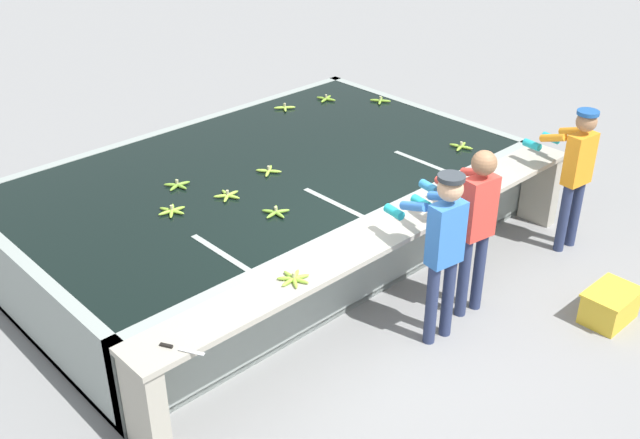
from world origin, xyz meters
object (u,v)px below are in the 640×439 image
Objects in this scene: banana_bunch_floating_6 at (276,212)px; banana_bunch_floating_2 at (177,185)px; banana_bunch_floating_7 at (228,195)px; crate at (610,305)px; banana_bunch_floating_1 at (269,171)px; worker_1 at (475,218)px; banana_bunch_floating_4 at (172,211)px; banana_bunch_floating_8 at (380,101)px; knife_1 at (175,348)px; knife_0 at (465,192)px; banana_bunch_floating_3 at (285,107)px; worker_2 at (575,167)px; banana_bunch_floating_0 at (461,146)px; worker_0 at (443,242)px; banana_bunch_floating_5 at (326,99)px; banana_bunch_ledge_0 at (294,279)px.

banana_bunch_floating_2 is at bearing 107.22° from banana_bunch_floating_6.
banana_bunch_floating_7 is 0.50× the size of crate.
worker_1 is at bearing -74.98° from banana_bunch_floating_1.
banana_bunch_floating_4 is 1.13× the size of banana_bunch_floating_8.
crate is at bearing -20.86° from knife_1.
banana_bunch_floating_4 reaches higher than knife_0.
banana_bunch_floating_3 and banana_bunch_floating_6 have the same top height.
banana_bunch_floating_7 is 0.87× the size of knife_0.
worker_2 reaches higher than banana_bunch_floating_7.
banana_bunch_floating_0 is 2.25m from banana_bunch_floating_1.
banana_bunch_floating_6 is 0.87× the size of knife_0.
banana_bunch_floating_6 is 1.11× the size of banana_bunch_floating_8.
worker_0 is at bearing -69.00° from banana_bunch_floating_6.
banana_bunch_floating_5 is at bearing 131.32° from banana_bunch_floating_8.
banana_bunch_floating_6 is (-0.59, 1.54, -0.09)m from worker_0.
worker_1 is 6.06× the size of banana_bunch_ledge_0.
worker_2 reaches higher than banana_bunch_ledge_0.
crate is (1.45, -3.27, -0.75)m from banana_bunch_floating_1.
worker_0 is 6.02× the size of banana_bunch_floating_6.
worker_2 reaches higher than banana_bunch_floating_4.
knife_0 is at bearing 27.76° from worker_0.
banana_bunch_ledge_0 is at bearing 164.50° from worker_1.
banana_bunch_floating_8 reaches higher than crate.
banana_bunch_floating_7 is at bearing -10.62° from banana_bunch_floating_4.
worker_1 is 1.88m from banana_bunch_floating_0.
banana_bunch_floating_7 is 0.86× the size of knife_1.
banana_bunch_floating_3 is at bearing 105.34° from banana_bunch_floating_0.
banana_bunch_floating_5 is at bearing -11.82° from banana_bunch_floating_3.
worker_1 reaches higher than banana_bunch_floating_2.
crate is at bearing -104.45° from banana_bunch_floating_8.
worker_1 is at bearing -49.71° from banana_bunch_floating_4.
crate is at bearing -131.22° from worker_2.
worker_1 is 3.64m from banana_bunch_floating_3.
banana_bunch_floating_1 is 0.97× the size of banana_bunch_floating_8.
worker_1 is at bearing -136.45° from knife_0.
worker_1 is 5.33× the size of knife_0.
banana_bunch_floating_6 is at bearing -78.31° from banana_bunch_floating_7.
banana_bunch_floating_2 is 3.00m from banana_bunch_floating_5.
banana_bunch_floating_1 is at bearing 13.53° from banana_bunch_floating_7.
crate is (2.70, -3.22, -0.75)m from banana_bunch_floating_4.
banana_bunch_floating_6 reaches higher than knife_0.
banana_bunch_ledge_0 is (-3.64, -2.40, 0.00)m from banana_bunch_floating_8.
worker_0 reaches higher than banana_bunch_floating_6.
banana_bunch_floating_2 is 0.50× the size of crate.
banana_bunch_ledge_0 is at bearing -146.66° from banana_bunch_floating_8.
banana_bunch_floating_0 is 1.01× the size of banana_bunch_floating_2.
banana_bunch_floating_2 is at bearing 109.41° from worker_0.
worker_1 reaches higher than banana_bunch_floating_3.
banana_bunch_floating_4 and banana_bunch_floating_8 have the same top height.
banana_bunch_floating_2 is 0.56m from banana_bunch_floating_4.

